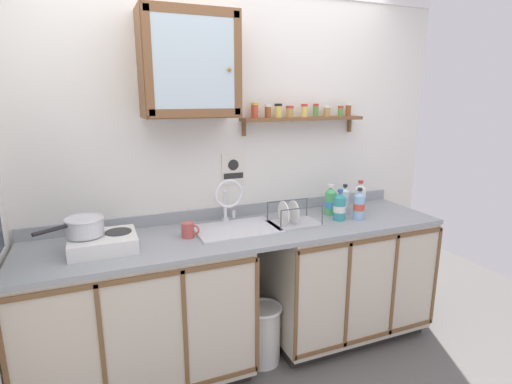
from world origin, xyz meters
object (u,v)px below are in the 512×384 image
object	(u,v)px
hot_plate_stove	(103,242)
saucepan	(84,226)
bottle_water_clear_0	(345,200)
wall_cabinet	(189,65)
bottle_detergent_teal_2	(339,207)
trash_bin	(263,333)
mug	(188,230)
warning_sign	(233,169)
bottle_opaque_white_3	(360,199)
sink	(236,229)
bottle_soda_green_4	(330,201)
bottle_water_blue_1	(359,205)
dish_rack	(293,219)

from	to	relation	value
hot_plate_stove	saucepan	bearing A→B (deg)	167.00
bottle_water_clear_0	wall_cabinet	xyz separation A→B (m)	(-1.12, 0.07, 0.94)
bottle_detergent_teal_2	wall_cabinet	xyz separation A→B (m)	(-0.97, 0.22, 0.93)
trash_bin	mug	bearing A→B (deg)	167.13
warning_sign	saucepan	bearing A→B (deg)	-162.56
trash_bin	bottle_opaque_white_3	bearing A→B (deg)	8.18
hot_plate_stove	sink	bearing A→B (deg)	4.06
bottle_water_clear_0	bottle_soda_green_4	world-z (taller)	bottle_soda_green_4
saucepan	bottle_opaque_white_3	bearing A→B (deg)	0.38
bottle_opaque_white_3	warning_sign	world-z (taller)	warning_sign
hot_plate_stove	warning_sign	size ratio (longest dim) A/B	1.64
bottle_water_blue_1	saucepan	bearing A→B (deg)	177.17
saucepan	bottle_water_blue_1	world-z (taller)	bottle_water_blue_1
bottle_water_blue_1	bottle_water_clear_0	bearing A→B (deg)	88.78
sink	saucepan	xyz separation A→B (m)	(-0.90, -0.04, 0.15)
sink	wall_cabinet	distance (m)	1.07
bottle_opaque_white_3	trash_bin	size ratio (longest dim) A/B	0.62
bottle_detergent_teal_2	dish_rack	world-z (taller)	bottle_detergent_teal_2
bottle_soda_green_4	mug	distance (m)	1.08
bottle_detergent_teal_2	bottle_opaque_white_3	bearing A→B (deg)	17.10
wall_cabinet	dish_rack	bearing A→B (deg)	-16.81
saucepan	trash_bin	xyz separation A→B (m)	(1.04, -0.11, -0.86)
sink	bottle_detergent_teal_2	world-z (taller)	sink
bottle_water_blue_1	trash_bin	distance (m)	1.10
dish_rack	trash_bin	world-z (taller)	dish_rack
saucepan	wall_cabinet	bearing A→B (deg)	14.18
dish_rack	warning_sign	world-z (taller)	warning_sign
bottle_opaque_white_3	mug	size ratio (longest dim) A/B	2.40
saucepan	mug	distance (m)	0.59
bottle_opaque_white_3	warning_sign	distance (m)	0.95
bottle_opaque_white_3	sink	bearing A→B (deg)	178.54
dish_rack	wall_cabinet	bearing A→B (deg)	163.19
sink	bottle_water_clear_0	distance (m)	0.89
mug	wall_cabinet	xyz separation A→B (m)	(0.08, 0.17, 0.98)
hot_plate_stove	bottle_opaque_white_3	size ratio (longest dim) A/B	1.44
sink	bottle_detergent_teal_2	size ratio (longest dim) A/B	2.42
bottle_water_blue_1	wall_cabinet	bearing A→B (deg)	167.05
hot_plate_stove	bottle_detergent_teal_2	xyz separation A→B (m)	(1.55, -0.03, 0.05)
sink	trash_bin	bearing A→B (deg)	-46.24
bottle_detergent_teal_2	bottle_soda_green_4	world-z (taller)	bottle_soda_green_4
bottle_opaque_white_3	bottle_water_blue_1	bearing A→B (deg)	-128.12
hot_plate_stove	bottle_water_blue_1	distance (m)	1.69
bottle_water_clear_0	bottle_water_blue_1	distance (m)	0.18
sink	mug	distance (m)	0.33
bottle_water_blue_1	warning_sign	xyz separation A→B (m)	(-0.79, 0.40, 0.25)
mug	warning_sign	world-z (taller)	warning_sign
bottle_water_clear_0	warning_sign	bearing A→B (deg)	164.82
hot_plate_stove	saucepan	world-z (taller)	saucepan
bottle_water_blue_1	bottle_detergent_teal_2	size ratio (longest dim) A/B	1.02
saucepan	bottle_water_blue_1	size ratio (longest dim) A/B	1.55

